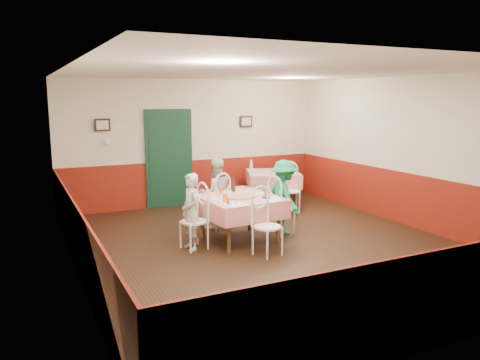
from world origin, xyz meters
name	(u,v)px	position (x,y,z in m)	size (l,w,h in m)	color
floor	(269,245)	(0.00, 0.00, 0.00)	(7.00, 7.00, 0.00)	black
ceiling	(271,71)	(0.00, 0.00, 2.80)	(7.00, 7.00, 0.00)	white
back_wall	(194,143)	(0.00, 3.50, 1.40)	(6.00, 0.10, 2.80)	beige
front_wall	(456,207)	(0.00, -3.50, 1.40)	(6.00, 0.10, 2.80)	beige
left_wall	(72,175)	(-3.00, 0.00, 1.40)	(0.10, 7.00, 2.80)	beige
right_wall	(410,152)	(3.00, 0.00, 1.40)	(0.10, 7.00, 2.80)	beige
wainscot_back	(195,182)	(0.00, 3.48, 0.50)	(6.00, 0.03, 1.00)	maroon
wainscot_front	(447,297)	(0.00, -3.48, 0.50)	(6.00, 0.03, 1.00)	maroon
wainscot_left	(78,240)	(-2.98, 0.00, 0.50)	(0.03, 7.00, 1.00)	maroon
wainscot_right	(406,199)	(2.98, 0.00, 0.50)	(0.03, 7.00, 1.00)	maroon
door	(169,160)	(-0.60, 3.45, 1.05)	(0.96, 0.06, 2.10)	black
picture_left	(102,125)	(-2.00, 3.45, 1.85)	(0.32, 0.03, 0.26)	black
picture_right	(246,121)	(1.30, 3.45, 1.85)	(0.32, 0.03, 0.26)	black
thermostat	(108,142)	(-1.90, 3.45, 1.50)	(0.10, 0.03, 0.10)	white
main_table	(240,219)	(-0.32, 0.45, 0.38)	(1.22, 1.22, 0.77)	red
second_table	(273,189)	(1.54, 2.56, 0.38)	(1.12, 1.12, 0.77)	red
chair_left	(194,222)	(-1.17, 0.39, 0.45)	(0.42, 0.42, 0.90)	white
chair_right	(281,209)	(0.53, 0.51, 0.45)	(0.42, 0.42, 0.90)	white
chair_far	(217,205)	(-0.38, 1.30, 0.45)	(0.42, 0.42, 0.90)	white
chair_near	(268,227)	(-0.26, -0.40, 0.45)	(0.42, 0.42, 0.90)	white
chair_second_a	(243,188)	(0.79, 2.56, 0.45)	(0.42, 0.42, 0.90)	white
chair_second_b	(291,191)	(1.54, 1.81, 0.45)	(0.42, 0.42, 0.90)	white
pizza	(240,196)	(-0.33, 0.43, 0.78)	(0.50, 0.50, 0.03)	#B74723
plate_left	(219,199)	(-0.72, 0.40, 0.77)	(0.25, 0.25, 0.01)	white
plate_right	(260,194)	(0.10, 0.50, 0.77)	(0.25, 0.25, 0.01)	white
plate_far	(227,192)	(-0.37, 0.85, 0.77)	(0.25, 0.25, 0.01)	white
glass_a	(225,198)	(-0.71, 0.19, 0.83)	(0.07, 0.07, 0.14)	#BF7219
glass_b	(266,193)	(0.08, 0.26, 0.83)	(0.08, 0.08, 0.15)	#BF7219
glass_c	(221,190)	(-0.49, 0.84, 0.82)	(0.07, 0.07, 0.13)	#BF7219
beer_bottle	(233,186)	(-0.25, 0.87, 0.88)	(0.06, 0.06, 0.24)	#381C0A
shaker_a	(230,202)	(-0.71, 0.00, 0.81)	(0.04, 0.04, 0.09)	silver
shaker_b	(236,202)	(-0.63, -0.04, 0.81)	(0.04, 0.04, 0.09)	silver
shaker_c	(228,202)	(-0.73, 0.04, 0.81)	(0.04, 0.04, 0.09)	#B23319
menu_left	(235,204)	(-0.61, 0.01, 0.76)	(0.30, 0.40, 0.00)	white
menu_right	(272,199)	(0.08, 0.07, 0.76)	(0.30, 0.40, 0.00)	white
wallet	(266,198)	(0.02, 0.16, 0.77)	(0.11, 0.09, 0.02)	black
diner_left	(191,212)	(-1.22, 0.39, 0.62)	(0.45, 0.30, 1.23)	gray
diner_far	(216,194)	(-0.38, 1.35, 0.66)	(0.64, 0.50, 1.32)	gray
diner_right	(284,197)	(0.58, 0.51, 0.66)	(0.86, 0.49, 1.33)	gray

